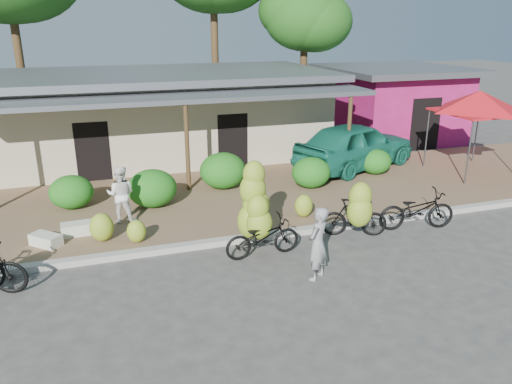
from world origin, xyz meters
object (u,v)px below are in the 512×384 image
Objects in this scene: red_canopy at (479,101)px; sack_far at (46,240)px; tree_near_right at (300,15)px; bike_right at (356,213)px; bike_far_right at (417,210)px; sack_near at (79,229)px; vendor at (318,244)px; teal_van at (355,145)px; bystander at (121,194)px; bike_center at (258,219)px.

red_canopy reaches higher than sack_far.
tree_near_right is 4.08× the size of bike_right.
red_canopy reaches higher than bike_far_right.
sack_near is (-13.14, -1.44, -2.34)m from red_canopy.
sack_near reaches higher than sack_far.
bike_right is at bearing -176.92° from vendor.
sack_near is at bearing 86.63° from bike_far_right.
sack_near is at bearing 86.70° from teal_van.
bike_right is 1.12× the size of bystander.
vendor is at bearing -111.33° from tree_near_right.
bike_center is at bearing -19.05° from sack_far.
red_canopy is at bearing -41.01° from bike_right.
bystander is (-5.45, 2.75, 0.18)m from bike_right.
teal_van reaches higher than bike_far_right.
sack_near is at bearing 31.16° from sack_far.
bike_right reaches higher than bike_far_right.
sack_near is at bearing -133.63° from tree_near_right.
bike_right is (2.53, -0.11, -0.12)m from bike_center.
red_canopy is at bearing 7.76° from sack_far.
bike_far_right reaches higher than sack_far.
sack_far is at bearing 44.56° from bystander.
bike_right reaches higher than sack_near.
bike_center is 5.10m from sack_far.
bike_center is 1.26× the size of bike_right.
sack_far is (-7.31, 1.76, -0.45)m from bike_right.
sack_far is (-11.36, -11.59, -5.19)m from tree_near_right.
bike_far_right is (4.37, -0.01, -0.29)m from bike_center.
red_canopy is 9.98m from vendor.
vendor is 8.37m from teal_van.
teal_van reaches higher than sack_far.
red_canopy is at bearing -137.32° from teal_van.
sack_near is at bearing 42.25° from bystander.
bike_center is 1.03× the size of bike_far_right.
bystander is at bearing -175.68° from red_canopy.
bike_far_right is 0.42× the size of teal_van.
red_canopy is 2.04× the size of bike_right.
bike_far_right is at bearing -143.03° from red_canopy.
bike_right is 2.02× the size of sack_near.
bike_far_right is 9.31m from sack_far.
bike_far_right is at bearing -67.00° from bike_right.
bike_center is 2.55× the size of sack_near.
teal_van is at bearing 154.48° from red_canopy.
sack_near is at bearing 59.68° from bike_center.
bike_center reaches higher than sack_near.
teal_van is at bearing -48.71° from bike_center.
sack_near is (-10.61, -11.13, -5.18)m from tree_near_right.
tree_near_right reaches higher than red_canopy.
bike_right reaches higher than sack_far.
teal_van is (9.50, 3.18, 0.70)m from sack_near.
tree_near_right is 1.41× the size of teal_van.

